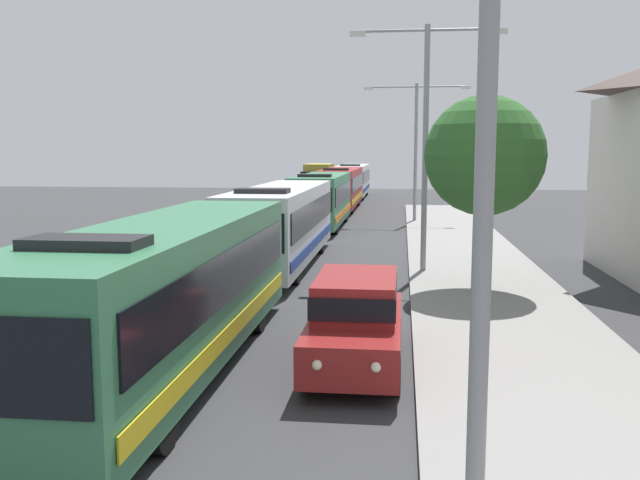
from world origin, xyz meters
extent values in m
cube|color=#33724C|center=(-1.30, 13.21, 1.70)|extent=(2.50, 11.78, 2.70)
cube|color=black|center=(-0.03, 13.21, 2.05)|extent=(0.04, 10.84, 1.00)
cube|color=black|center=(-2.57, 13.21, 2.05)|extent=(0.04, 10.84, 1.00)
cube|color=gold|center=(-0.02, 13.21, 0.90)|extent=(0.03, 11.19, 0.36)
cube|color=black|center=(-1.30, 9.68, 3.13)|extent=(1.75, 0.90, 0.16)
cylinder|color=black|center=(-0.20, 9.56, 0.50)|extent=(0.28, 1.00, 1.00)
cylinder|color=black|center=(-2.40, 9.56, 0.50)|extent=(0.28, 1.00, 1.00)
cylinder|color=black|center=(-0.20, 16.45, 0.50)|extent=(0.28, 1.00, 1.00)
cylinder|color=black|center=(-2.40, 16.45, 0.50)|extent=(0.28, 1.00, 1.00)
cube|color=silver|center=(-1.30, 26.27, 1.70)|extent=(2.50, 12.18, 2.70)
cube|color=black|center=(-0.03, 26.27, 2.05)|extent=(0.04, 11.21, 1.00)
cube|color=black|center=(-2.57, 26.27, 2.05)|extent=(0.04, 11.21, 1.00)
cube|color=black|center=(-1.30, 20.16, 2.00)|extent=(2.30, 0.04, 1.20)
cube|color=navy|center=(-0.02, 26.27, 0.90)|extent=(0.03, 11.58, 0.36)
cube|color=black|center=(-1.30, 22.62, 3.13)|extent=(1.75, 0.90, 0.16)
cylinder|color=black|center=(-0.20, 22.49, 0.50)|extent=(0.28, 1.00, 1.00)
cylinder|color=black|center=(-2.40, 22.49, 0.50)|extent=(0.28, 1.00, 1.00)
cylinder|color=black|center=(-0.20, 29.62, 0.50)|extent=(0.28, 1.00, 1.00)
cylinder|color=black|center=(-2.40, 29.62, 0.50)|extent=(0.28, 1.00, 1.00)
cube|color=#33724C|center=(-1.30, 39.68, 1.70)|extent=(2.50, 10.89, 2.70)
cube|color=black|center=(-0.03, 39.68, 2.05)|extent=(0.04, 10.02, 1.00)
cube|color=black|center=(-2.57, 39.68, 2.05)|extent=(0.04, 10.02, 1.00)
cube|color=black|center=(-1.30, 34.22, 2.00)|extent=(2.30, 0.04, 1.20)
cube|color=orange|center=(-0.02, 39.68, 0.90)|extent=(0.03, 10.35, 0.36)
cube|color=black|center=(-1.30, 36.42, 3.13)|extent=(1.75, 0.90, 0.16)
cylinder|color=black|center=(-0.20, 36.31, 0.50)|extent=(0.28, 1.00, 1.00)
cylinder|color=black|center=(-2.40, 36.31, 0.50)|extent=(0.28, 1.00, 1.00)
cylinder|color=black|center=(-0.20, 42.68, 0.50)|extent=(0.28, 1.00, 1.00)
cylinder|color=black|center=(-2.40, 42.68, 0.50)|extent=(0.28, 1.00, 1.00)
cube|color=maroon|center=(-1.30, 51.97, 1.70)|extent=(2.50, 12.26, 2.70)
cube|color=black|center=(-0.03, 51.97, 2.05)|extent=(0.04, 11.28, 1.00)
cube|color=black|center=(-2.57, 51.97, 2.05)|extent=(0.04, 11.28, 1.00)
cube|color=black|center=(-1.30, 45.82, 2.00)|extent=(2.30, 0.04, 1.20)
cube|color=gold|center=(-0.02, 51.97, 0.90)|extent=(0.03, 11.65, 0.36)
cube|color=black|center=(-1.30, 48.30, 3.13)|extent=(1.75, 0.90, 0.16)
cylinder|color=black|center=(-0.20, 48.17, 0.50)|extent=(0.28, 1.00, 1.00)
cylinder|color=black|center=(-2.40, 48.17, 0.50)|extent=(0.28, 1.00, 1.00)
cylinder|color=black|center=(-0.20, 55.35, 0.50)|extent=(0.28, 1.00, 1.00)
cylinder|color=black|center=(-2.40, 55.35, 0.50)|extent=(0.28, 1.00, 1.00)
cube|color=silver|center=(-1.30, 65.09, 1.70)|extent=(2.50, 12.05, 2.70)
cube|color=black|center=(-0.03, 65.09, 2.05)|extent=(0.04, 11.08, 1.00)
cube|color=black|center=(-2.57, 65.09, 2.05)|extent=(0.04, 11.08, 1.00)
cube|color=black|center=(-1.30, 59.05, 2.00)|extent=(2.30, 0.04, 1.20)
cube|color=navy|center=(-0.02, 65.09, 0.90)|extent=(0.03, 11.45, 0.36)
cube|color=black|center=(-1.30, 61.48, 3.13)|extent=(1.75, 0.90, 0.16)
cylinder|color=black|center=(-0.20, 61.36, 0.50)|extent=(0.28, 1.00, 1.00)
cylinder|color=black|center=(-2.40, 61.36, 0.50)|extent=(0.28, 1.00, 1.00)
cylinder|color=black|center=(-0.20, 68.40, 0.50)|extent=(0.28, 1.00, 1.00)
cylinder|color=black|center=(-2.40, 68.40, 0.50)|extent=(0.28, 1.00, 1.00)
cube|color=maroon|center=(2.40, 13.96, 0.70)|extent=(1.84, 4.84, 0.80)
cube|color=maroon|center=(2.40, 14.11, 1.50)|extent=(1.62, 2.81, 0.80)
cube|color=black|center=(2.40, 14.11, 1.50)|extent=(1.66, 2.91, 0.44)
sphere|color=#F9EFCC|center=(1.89, 11.52, 0.80)|extent=(0.18, 0.18, 0.18)
sphere|color=#F9EFCC|center=(2.91, 11.52, 0.80)|extent=(0.18, 0.18, 0.18)
cylinder|color=black|center=(1.58, 12.46, 0.35)|extent=(0.22, 0.70, 0.70)
cylinder|color=black|center=(3.22, 12.46, 0.35)|extent=(0.22, 0.70, 0.70)
cylinder|color=black|center=(1.58, 15.46, 0.35)|extent=(0.22, 0.70, 0.70)
cylinder|color=black|center=(3.22, 15.46, 0.35)|extent=(0.22, 0.70, 0.70)
cube|color=black|center=(-4.60, 62.09, 1.45)|extent=(2.30, 1.80, 2.20)
cube|color=gold|center=(-4.60, 65.64, 1.80)|extent=(2.35, 5.31, 2.70)
cube|color=black|center=(-4.60, 61.17, 1.75)|extent=(2.07, 0.04, 0.90)
cylinder|color=black|center=(-5.63, 62.09, 0.45)|extent=(0.26, 0.90, 0.90)
cylinder|color=black|center=(-3.57, 62.09, 0.45)|extent=(0.26, 0.90, 0.90)
cylinder|color=black|center=(-5.63, 66.70, 0.45)|extent=(0.26, 0.90, 0.90)
cylinder|color=black|center=(-3.57, 66.70, 0.45)|extent=(0.26, 0.90, 0.90)
cylinder|color=gray|center=(4.10, 7.04, 4.13)|extent=(0.20, 0.20, 7.95)
cylinder|color=gray|center=(4.10, 25.00, 4.47)|extent=(0.20, 0.20, 8.65)
cylinder|color=gray|center=(2.89, 25.00, 8.60)|extent=(2.43, 0.10, 0.10)
cube|color=silver|center=(1.67, 25.00, 8.52)|extent=(0.56, 0.28, 0.16)
cylinder|color=gray|center=(5.31, 25.00, 8.60)|extent=(2.43, 0.10, 0.10)
cube|color=silver|center=(6.53, 25.00, 8.52)|extent=(0.56, 0.28, 0.16)
cylinder|color=gray|center=(4.10, 42.96, 4.31)|extent=(0.20, 0.20, 8.31)
cylinder|color=gray|center=(2.64, 42.96, 8.26)|extent=(2.92, 0.10, 0.10)
cube|color=silver|center=(1.18, 42.96, 8.18)|extent=(0.56, 0.28, 0.16)
cylinder|color=gray|center=(5.56, 42.96, 8.26)|extent=(2.92, 0.10, 0.10)
cube|color=silver|center=(7.02, 42.96, 8.18)|extent=(0.56, 0.28, 0.16)
cylinder|color=#4C3823|center=(5.82, 21.91, 1.49)|extent=(0.32, 0.32, 2.67)
sphere|color=#2D6028|center=(5.82, 21.91, 4.30)|extent=(3.71, 3.71, 3.71)
camera|label=1|loc=(3.30, 0.16, 4.48)|focal=38.60mm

